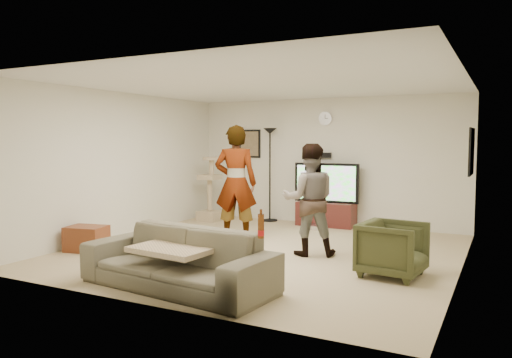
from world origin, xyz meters
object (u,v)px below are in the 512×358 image
at_px(tv, 326,183).
at_px(person_right, 309,200).
at_px(floor_lamp, 270,175).
at_px(tv_stand, 326,214).
at_px(side_table, 87,239).
at_px(cat_tree, 210,189).
at_px(armchair, 393,249).
at_px(person_left, 236,183).
at_px(beer_bottle, 261,226).
at_px(sofa, 178,259).

height_order(tv, person_right, person_right).
bearing_deg(person_right, floor_lamp, -78.52).
relative_size(tv_stand, tv, 0.87).
bearing_deg(person_right, tv_stand, -101.40).
bearing_deg(floor_lamp, side_table, -108.52).
height_order(cat_tree, armchair, cat_tree).
bearing_deg(tv_stand, side_table, -123.88).
bearing_deg(armchair, person_left, 76.78).
distance_m(cat_tree, beer_bottle, 5.28).
distance_m(floor_lamp, side_table, 4.06).
distance_m(floor_lamp, cat_tree, 1.28).
relative_size(person_right, side_table, 2.88).
distance_m(cat_tree, person_right, 3.54).
bearing_deg(cat_tree, floor_lamp, 25.28).
bearing_deg(tv_stand, person_right, -76.62).
bearing_deg(tv_stand, sofa, -91.92).
bearing_deg(person_left, person_right, 144.35).
xyz_separation_m(floor_lamp, person_left, (0.36, -2.07, 0.00)).
distance_m(tv_stand, person_left, 2.33).
bearing_deg(tv, floor_lamp, 177.92).
bearing_deg(beer_bottle, tv_stand, 100.94).
xyz_separation_m(tv_stand, cat_tree, (-2.37, -0.49, 0.44)).
xyz_separation_m(floor_lamp, beer_bottle, (2.14, -4.68, -0.17)).
height_order(tv_stand, armchair, armchair).
relative_size(floor_lamp, side_table, 3.40).
height_order(floor_lamp, side_table, floor_lamp).
distance_m(cat_tree, side_table, 3.28).
height_order(sofa, armchair, armchair).
height_order(tv_stand, side_table, tv_stand).
height_order(tv, cat_tree, cat_tree).
distance_m(tv_stand, floor_lamp, 1.44).
bearing_deg(sofa, person_right, 77.65).
distance_m(tv, side_table, 4.55).
bearing_deg(sofa, tv_stand, 94.19).
height_order(tv_stand, beer_bottle, beer_bottle).
distance_m(tv_stand, cat_tree, 2.46).
bearing_deg(armchair, beer_bottle, 154.59).
relative_size(armchair, side_table, 1.32).
relative_size(tv_stand, floor_lamp, 0.58).
xyz_separation_m(floor_lamp, sofa, (1.09, -4.68, -0.63)).
distance_m(floor_lamp, beer_bottle, 5.15).
relative_size(tv_stand, person_left, 0.58).
xyz_separation_m(cat_tree, beer_bottle, (3.27, -4.15, 0.12)).
height_order(tv, beer_bottle, tv).
relative_size(person_right, armchair, 2.18).
bearing_deg(beer_bottle, person_left, 124.20).
bearing_deg(side_table, person_left, 46.35).
xyz_separation_m(person_left, beer_bottle, (1.78, -2.61, -0.17)).
relative_size(floor_lamp, sofa, 0.84).
bearing_deg(sofa, tv, 94.19).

